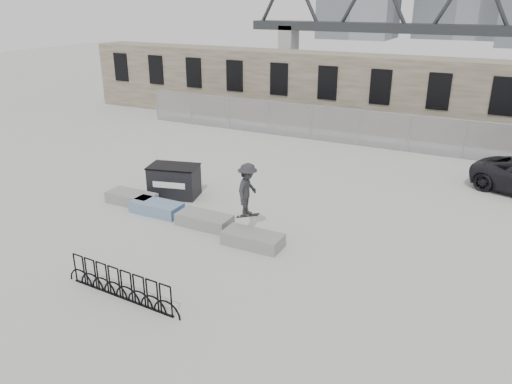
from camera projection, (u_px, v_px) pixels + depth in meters
ground at (188, 219)px, 18.56m from camera, size 120.00×120.00×0.00m
stone_wall at (334, 90)px, 31.21m from camera, size 36.00×2.58×4.50m
chainlink_fence at (311, 122)px, 28.55m from camera, size 22.06×0.06×2.02m
planter_far_left at (132, 198)px, 19.84m from camera, size 2.00×0.90×0.45m
planter_center_left at (157, 207)px, 18.94m from camera, size 2.00×0.90×0.45m
planter_center_right at (204, 220)px, 17.87m from camera, size 2.00×0.90×0.45m
planter_offset at (253, 239)px, 16.46m from camera, size 2.00×0.90×0.45m
dumpster at (174, 181)px, 20.47m from camera, size 2.24×1.68×1.31m
bike_rack at (120, 284)px, 13.48m from camera, size 4.04×0.25×0.90m
skateboarder at (248, 190)px, 16.44m from camera, size 0.80×1.23×1.95m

